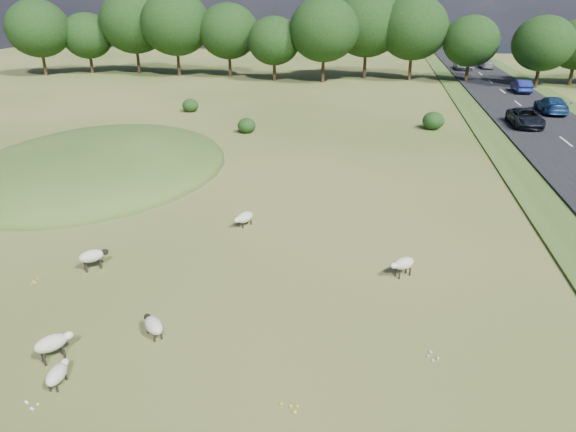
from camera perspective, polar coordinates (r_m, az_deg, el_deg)
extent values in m
plane|color=#3B571B|center=(39.28, 1.28, 7.79)|extent=(160.00, 160.00, 0.00)
ellipsoid|color=#33561E|center=(35.95, -20.18, 4.94)|extent=(16.00, 20.00, 4.00)
cube|color=black|center=(50.55, 26.57, 8.97)|extent=(8.00, 150.00, 0.25)
cylinder|color=black|center=(85.79, -25.48, 15.17)|extent=(0.44, 0.44, 3.77)
ellipsoid|color=black|center=(85.47, -26.03, 18.21)|extent=(8.81, 8.81, 7.93)
cylinder|color=black|center=(86.01, -21.03, 15.64)|extent=(0.44, 0.44, 3.12)
ellipsoid|color=black|center=(85.72, -21.40, 18.15)|extent=(7.28, 7.28, 6.55)
cylinder|color=black|center=(83.61, -16.33, 16.41)|extent=(0.44, 0.44, 4.21)
ellipsoid|color=black|center=(83.27, -16.74, 19.92)|extent=(9.83, 9.83, 8.84)
cylinder|color=black|center=(79.10, -12.08, 16.48)|extent=(0.44, 0.44, 4.18)
ellipsoid|color=black|center=(78.74, -12.40, 20.17)|extent=(9.75, 9.75, 8.78)
cylinder|color=black|center=(77.34, -6.48, 16.47)|extent=(0.44, 0.44, 3.61)
ellipsoid|color=black|center=(76.98, -6.64, 19.72)|extent=(8.41, 8.41, 7.57)
cylinder|color=black|center=(72.93, -1.53, 15.99)|extent=(0.44, 0.44, 3.02)
ellipsoid|color=black|center=(72.59, -1.56, 18.88)|extent=(7.04, 7.04, 6.34)
cylinder|color=black|center=(71.38, 3.91, 16.15)|extent=(0.44, 0.44, 3.90)
ellipsoid|color=black|center=(70.99, 4.02, 19.97)|extent=(9.09, 9.09, 8.18)
cylinder|color=black|center=(75.85, 8.54, 16.48)|extent=(0.44, 0.44, 4.22)
ellipsoid|color=black|center=(75.48, 8.78, 20.37)|extent=(9.85, 9.85, 8.86)
cylinder|color=black|center=(74.96, 13.42, 15.95)|extent=(0.44, 0.44, 3.94)
ellipsoid|color=black|center=(74.58, 13.78, 19.61)|extent=(9.20, 9.20, 8.28)
cylinder|color=black|center=(74.80, 19.28, 14.98)|extent=(0.44, 0.44, 3.09)
ellipsoid|color=black|center=(74.46, 19.67, 17.84)|extent=(7.20, 7.20, 6.48)
cylinder|color=black|center=(72.96, 25.96, 13.84)|extent=(0.44, 0.44, 3.12)
ellipsoid|color=black|center=(72.61, 26.49, 16.79)|extent=(7.29, 7.29, 6.56)
cylinder|color=black|center=(78.04, 28.98, 13.68)|extent=(0.44, 0.44, 2.93)
ellipsoid|color=black|center=(43.31, -4.62, 9.99)|extent=(1.52, 1.52, 1.24)
ellipsoid|color=black|center=(46.07, 15.85, 10.15)|extent=(1.83, 1.83, 1.49)
ellipsoid|color=black|center=(52.61, -10.80, 11.99)|extent=(1.58, 1.58, 1.30)
ellipsoid|color=#BDB69C|center=(25.05, -4.82, -0.13)|extent=(0.95, 1.15, 0.52)
ellipsoid|color=silver|center=(24.67, -5.68, -0.45)|extent=(0.37, 0.41, 0.26)
cylinder|color=black|center=(24.91, -5.03, -1.16)|extent=(0.07, 0.07, 0.19)
cylinder|color=black|center=(25.07, -5.46, -1.02)|extent=(0.07, 0.07, 0.19)
cylinder|color=black|center=(25.31, -4.13, -0.74)|extent=(0.07, 0.07, 0.19)
cylinder|color=black|center=(25.47, -4.56, -0.59)|extent=(0.07, 0.07, 0.19)
ellipsoid|color=#BDB69C|center=(22.35, -21.01, -4.18)|extent=(1.07, 1.06, 0.50)
ellipsoid|color=black|center=(22.43, -19.71, -3.79)|extent=(0.40, 0.39, 0.25)
cylinder|color=black|center=(22.70, -20.23, -4.86)|extent=(0.07, 0.07, 0.36)
cylinder|color=black|center=(22.48, -20.08, -5.12)|extent=(0.07, 0.07, 0.36)
cylinder|color=black|center=(22.61, -21.64, -5.20)|extent=(0.07, 0.07, 0.36)
cylinder|color=black|center=(22.39, -21.49, -5.45)|extent=(0.07, 0.07, 0.36)
ellipsoid|color=#BDB69C|center=(17.62, -14.70, -11.69)|extent=(1.03, 1.02, 0.49)
ellipsoid|color=black|center=(18.01, -15.34, -10.81)|extent=(0.38, 0.38, 0.24)
cylinder|color=black|center=(17.99, -15.29, -12.24)|extent=(0.07, 0.07, 0.18)
cylinder|color=black|center=(18.06, -14.58, -12.02)|extent=(0.07, 0.07, 0.18)
cylinder|color=black|center=(17.56, -14.61, -13.13)|extent=(0.07, 0.07, 0.18)
cylinder|color=black|center=(17.62, -13.89, -12.90)|extent=(0.07, 0.07, 0.18)
ellipsoid|color=#BDB69C|center=(20.91, 12.74, -5.14)|extent=(1.03, 0.97, 0.48)
ellipsoid|color=silver|center=(20.59, 11.69, -5.41)|extent=(0.38, 0.37, 0.24)
cylinder|color=black|center=(20.86, 12.29, -6.44)|extent=(0.07, 0.07, 0.34)
cylinder|color=black|center=(21.01, 11.88, -6.18)|extent=(0.07, 0.07, 0.34)
cylinder|color=black|center=(21.19, 13.40, -6.06)|extent=(0.07, 0.07, 0.34)
cylinder|color=black|center=(21.34, 12.99, -5.81)|extent=(0.07, 0.07, 0.34)
ellipsoid|color=#BDB69C|center=(17.54, -24.86, -12.72)|extent=(1.01, 1.08, 0.50)
ellipsoid|color=silver|center=(17.62, -23.23, -12.11)|extent=(0.38, 0.39, 0.25)
cylinder|color=black|center=(17.92, -23.87, -13.38)|extent=(0.07, 0.07, 0.35)
cylinder|color=black|center=(17.73, -23.62, -13.77)|extent=(0.07, 0.07, 0.35)
cylinder|color=black|center=(17.83, -25.63, -13.92)|extent=(0.07, 0.07, 0.35)
cylinder|color=black|center=(17.64, -25.40, -14.32)|extent=(0.07, 0.07, 0.35)
ellipsoid|color=#BDB69C|center=(28.26, -19.76, 1.55)|extent=(0.68, 1.01, 0.47)
ellipsoid|color=black|center=(28.70, -19.50, 1.97)|extent=(0.29, 0.34, 0.24)
cylinder|color=black|center=(28.67, -19.73, 0.98)|extent=(0.07, 0.07, 0.34)
cylinder|color=black|center=(28.61, -19.29, 0.99)|extent=(0.07, 0.07, 0.34)
cylinder|color=black|center=(28.20, -20.03, 0.57)|extent=(0.07, 0.07, 0.34)
cylinder|color=black|center=(28.13, -19.58, 0.58)|extent=(0.07, 0.07, 0.34)
ellipsoid|color=#BDB69C|center=(16.60, -24.34, -15.76)|extent=(0.53, 0.91, 0.45)
ellipsoid|color=silver|center=(16.89, -23.58, -14.73)|extent=(0.23, 0.30, 0.22)
cylinder|color=black|center=(16.99, -24.08, -16.00)|extent=(0.06, 0.06, 0.16)
cylinder|color=black|center=(16.89, -23.41, -16.13)|extent=(0.06, 0.06, 0.16)
cylinder|color=black|center=(16.66, -24.93, -17.04)|extent=(0.06, 0.06, 0.16)
cylinder|color=black|center=(16.56, -24.25, -17.17)|extent=(0.06, 0.06, 0.16)
imported|color=#929499|center=(90.30, 21.20, 15.49)|extent=(1.92, 4.73, 1.37)
imported|color=black|center=(48.94, 24.88, 9.88)|extent=(2.36, 5.13, 1.42)
imported|color=#979A9E|center=(87.50, 18.92, 15.64)|extent=(2.52, 5.46, 1.52)
imported|color=navy|center=(55.98, 27.24, 10.93)|extent=(2.13, 5.25, 1.52)
imported|color=navy|center=(67.52, 24.52, 13.02)|extent=(1.56, 4.47, 1.47)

